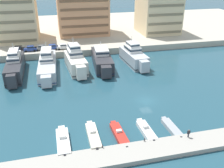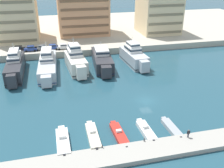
# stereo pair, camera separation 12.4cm
# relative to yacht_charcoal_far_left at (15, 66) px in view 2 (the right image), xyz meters

# --- Properties ---
(ground_plane) EXTENTS (400.00, 400.00, 0.00)m
(ground_plane) POSITION_rel_yacht_charcoal_far_left_xyz_m (30.07, -22.94, -2.48)
(ground_plane) COLOR #234C5B
(quay_promenade) EXTENTS (180.00, 70.00, 2.14)m
(quay_promenade) POSITION_rel_yacht_charcoal_far_left_xyz_m (30.07, 45.97, -1.42)
(quay_promenade) COLOR #BCB29E
(quay_promenade) RESTS_ON ground
(pier_dock) EXTENTS (120.00, 4.48, 0.83)m
(pier_dock) POSITION_rel_yacht_charcoal_far_left_xyz_m (30.07, -39.40, -2.07)
(pier_dock) COLOR #A8A399
(pier_dock) RESTS_ON ground
(yacht_charcoal_far_left) EXTENTS (4.41, 20.55, 8.34)m
(yacht_charcoal_far_left) POSITION_rel_yacht_charcoal_far_left_xyz_m (0.00, 0.00, 0.00)
(yacht_charcoal_far_left) COLOR #333338
(yacht_charcoal_far_left) RESTS_ON ground
(yacht_silver_left) EXTENTS (5.34, 22.94, 7.91)m
(yacht_silver_left) POSITION_rel_yacht_charcoal_far_left_xyz_m (8.70, 0.08, -0.27)
(yacht_silver_left) COLOR silver
(yacht_silver_left) RESTS_ON ground
(yacht_ivory_mid_left) EXTENTS (5.80, 16.66, 9.17)m
(yacht_ivory_mid_left) POSITION_rel_yacht_charcoal_far_left_xyz_m (16.67, -0.59, 0.25)
(yacht_ivory_mid_left) COLOR silver
(yacht_ivory_mid_left) RESTS_ON ground
(yacht_charcoal_center_left) EXTENTS (6.28, 19.90, 7.11)m
(yacht_charcoal_center_left) POSITION_rel_yacht_charcoal_far_left_xyz_m (24.61, 0.35, -0.30)
(yacht_charcoal_center_left) COLOR #333338
(yacht_charcoal_center_left) RESTS_ON ground
(yacht_silver_center) EXTENTS (5.65, 16.92, 8.30)m
(yacht_silver_center) POSITION_rel_yacht_charcoal_far_left_xyz_m (34.55, 0.25, -0.05)
(yacht_silver_center) COLOR silver
(yacht_silver_center) RESTS_ON ground
(motorboat_white_far_left) EXTENTS (2.17, 8.23, 1.52)m
(motorboat_white_far_left) POSITION_rel_yacht_charcoal_far_left_xyz_m (10.92, -33.89, -1.97)
(motorboat_white_far_left) COLOR white
(motorboat_white_far_left) RESTS_ON ground
(motorboat_cream_left) EXTENTS (1.84, 8.26, 1.48)m
(motorboat_cream_left) POSITION_rel_yacht_charcoal_far_left_xyz_m (16.12, -33.62, -1.94)
(motorboat_cream_left) COLOR beige
(motorboat_cream_left) RESTS_ON ground
(motorboat_red_mid_left) EXTENTS (2.14, 8.19, 1.20)m
(motorboat_red_mid_left) POSITION_rel_yacht_charcoal_far_left_xyz_m (20.76, -34.20, -2.07)
(motorboat_red_mid_left) COLOR red
(motorboat_red_mid_left) RESTS_ON ground
(motorboat_white_center_left) EXTENTS (2.01, 7.12, 1.39)m
(motorboat_white_center_left) POSITION_rel_yacht_charcoal_far_left_xyz_m (25.75, -34.19, -2.02)
(motorboat_white_center_left) COLOR white
(motorboat_white_center_left) RESTS_ON ground
(motorboat_grey_center) EXTENTS (1.87, 7.00, 0.85)m
(motorboat_grey_center) POSITION_rel_yacht_charcoal_far_left_xyz_m (30.64, -34.50, -2.08)
(motorboat_grey_center) COLOR #9EA3A8
(motorboat_grey_center) RESTS_ON ground
(car_black_far_left) EXTENTS (4.14, 2.01, 1.80)m
(car_black_far_left) POSITION_rel_yacht_charcoal_far_left_xyz_m (-0.44, 14.60, 0.63)
(car_black_far_left) COLOR black
(car_black_far_left) RESTS_ON quay_promenade
(car_blue_left) EXTENTS (4.16, 2.05, 1.80)m
(car_blue_left) POSITION_rel_yacht_charcoal_far_left_xyz_m (3.39, 14.06, 0.63)
(car_blue_left) COLOR #28428E
(car_blue_left) RESTS_ON quay_promenade
(car_grey_mid_left) EXTENTS (4.14, 2.00, 1.80)m
(car_grey_mid_left) POSITION_rel_yacht_charcoal_far_left_xyz_m (6.91, 14.32, 0.63)
(car_grey_mid_left) COLOR slate
(car_grey_mid_left) RESTS_ON quay_promenade
(car_blue_center_left) EXTENTS (4.15, 2.02, 1.80)m
(car_blue_center_left) POSITION_rel_yacht_charcoal_far_left_xyz_m (10.39, 14.14, 0.63)
(car_blue_center_left) COLOR #28428E
(car_blue_center_left) RESTS_ON quay_promenade
(car_white_center) EXTENTS (4.17, 2.06, 1.80)m
(car_white_center) POSITION_rel_yacht_charcoal_far_left_xyz_m (13.95, 13.87, 0.63)
(car_white_center) COLOR white
(car_white_center) RESTS_ON quay_promenade
(car_grey_center_right) EXTENTS (4.15, 2.03, 1.80)m
(car_grey_center_right) POSITION_rel_yacht_charcoal_far_left_xyz_m (17.62, 14.43, 0.63)
(car_grey_center_right) COLOR slate
(car_grey_center_right) RESTS_ON quay_promenade
(apartment_block_far_left) EXTENTS (15.68, 18.23, 21.87)m
(apartment_block_far_left) POSITION_rel_yacht_charcoal_far_left_xyz_m (-1.74, 30.89, 9.64)
(apartment_block_far_left) COLOR beige
(apartment_block_far_left) RESTS_ON quay_promenade
(apartment_block_left) EXTENTS (19.89, 16.50, 24.08)m
(apartment_block_left) POSITION_rel_yacht_charcoal_far_left_xyz_m (23.51, 34.55, 10.74)
(apartment_block_left) COLOR tan
(apartment_block_left) RESTS_ON quay_promenade
(apartment_block_mid_left) EXTENTS (15.59, 15.87, 19.33)m
(apartment_block_mid_left) POSITION_rel_yacht_charcoal_far_left_xyz_m (54.19, 29.18, 8.38)
(apartment_block_mid_left) COLOR beige
(apartment_block_mid_left) RESTS_ON quay_promenade
(pedestrian_far_side) EXTENTS (0.60, 0.21, 1.54)m
(pedestrian_far_side) POSITION_rel_yacht_charcoal_far_left_xyz_m (31.88, -38.14, -0.74)
(pedestrian_far_side) COLOR #282D3D
(pedestrian_far_side) RESTS_ON pier_dock
(bollard_west) EXTENTS (0.20, 0.20, 0.61)m
(bollard_west) POSITION_rel_yacht_charcoal_far_left_xyz_m (17.06, -37.41, -1.33)
(bollard_west) COLOR #2D2D33
(bollard_west) RESTS_ON pier_dock
(bollard_west_mid) EXTENTS (0.20, 0.20, 0.61)m
(bollard_west_mid) POSITION_rel_yacht_charcoal_far_left_xyz_m (24.21, -37.41, -1.33)
(bollard_west_mid) COLOR #2D2D33
(bollard_west_mid) RESTS_ON pier_dock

